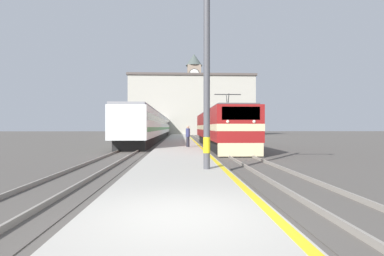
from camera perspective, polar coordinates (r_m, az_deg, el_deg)
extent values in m
plane|color=#514C47|center=(35.40, -2.41, -2.84)|extent=(200.00, 200.00, 0.00)
cube|color=#ADA89E|center=(30.40, -2.41, -3.07)|extent=(3.66, 140.00, 0.28)
cube|color=yellow|center=(30.44, 0.76, -2.80)|extent=(0.20, 140.00, 0.00)
cube|color=#514C47|center=(30.63, 4.52, -3.29)|extent=(2.84, 140.00, 0.02)
cube|color=gray|center=(30.55, 3.19, -3.15)|extent=(0.07, 140.00, 0.14)
cube|color=gray|center=(30.72, 5.85, -3.13)|extent=(0.07, 140.00, 0.14)
cube|color=#514C47|center=(30.65, -9.54, -3.29)|extent=(2.83, 140.00, 0.02)
cube|color=gray|center=(30.74, -10.87, -3.13)|extent=(0.07, 140.00, 0.14)
cube|color=gray|center=(30.56, -8.21, -3.15)|extent=(0.07, 140.00, 0.14)
cube|color=black|center=(28.04, 5.16, -2.71)|extent=(2.46, 18.34, 0.90)
cube|color=maroon|center=(28.01, 5.16, 0.60)|extent=(2.90, 19.93, 2.34)
cube|color=beige|center=(28.00, 5.16, 0.12)|extent=(2.92, 19.95, 0.44)
cube|color=beige|center=(18.37, 9.21, -4.08)|extent=(2.75, 0.30, 0.81)
cube|color=black|center=(18.25, 9.27, 2.78)|extent=(2.32, 0.12, 0.80)
sphere|color=white|center=(18.05, 6.82, 1.22)|extent=(0.20, 0.20, 0.20)
sphere|color=white|center=(18.37, 11.73, 1.20)|extent=(0.20, 0.20, 0.20)
cube|color=#4C4C51|center=(28.04, 5.17, 3.12)|extent=(2.61, 18.94, 0.12)
cylinder|color=#333333|center=(22.82, 6.94, 5.20)|extent=(0.06, 0.63, 1.03)
cylinder|color=#333333|center=(23.51, 6.66, 5.06)|extent=(0.06, 0.63, 1.03)
cube|color=#262626|center=(23.21, 6.80, 6.36)|extent=(2.03, 0.08, 0.06)
cube|color=black|center=(48.44, -6.91, -1.50)|extent=(2.46, 51.60, 0.90)
cube|color=silver|center=(48.42, -6.91, 0.56)|extent=(2.90, 53.75, 2.58)
cube|color=black|center=(48.43, -6.91, 1.17)|extent=(2.92, 52.67, 0.64)
cube|color=#338442|center=(48.42, -6.91, -0.05)|extent=(2.92, 52.67, 0.36)
cube|color=gray|center=(48.45, -6.91, 2.20)|extent=(2.67, 53.75, 0.20)
cylinder|color=#4C4C51|center=(11.54, 2.81, 12.02)|extent=(0.24, 0.24, 7.90)
cylinder|color=yellow|center=(11.31, 2.81, -3.27)|extent=(0.26, 0.26, 0.60)
cylinder|color=#23232D|center=(23.93, -0.79, -2.65)|extent=(0.26, 0.26, 0.80)
cylinder|color=navy|center=(23.90, -0.79, -0.89)|extent=(0.34, 0.34, 0.67)
sphere|color=tan|center=(23.90, -0.79, 0.17)|extent=(0.22, 0.22, 0.22)
cube|color=gray|center=(80.29, 0.39, 5.36)|extent=(3.53, 3.53, 18.27)
cylinder|color=black|center=(79.41, 0.46, 10.27)|extent=(2.77, 0.06, 2.77)
cylinder|color=white|center=(79.38, 0.46, 10.28)|extent=(2.47, 0.10, 2.47)
cone|color=#47514C|center=(81.96, 0.39, 12.85)|extent=(4.41, 4.41, 3.18)
cube|color=#B7B2A3|center=(73.38, -0.08, 4.15)|extent=(29.69, 8.25, 13.91)
cube|color=#564C47|center=(74.23, -0.08, 9.70)|extent=(30.29, 8.85, 0.50)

